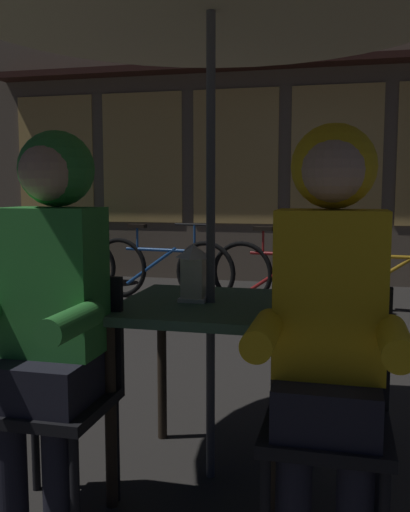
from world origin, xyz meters
name	(u,v)px	position (x,y,z in m)	size (l,w,h in m)	color
ground_plane	(210,476)	(0.00, 0.00, 0.00)	(60.00, 60.00, 0.00)	#2D2B28
cafe_table	(211,327)	(0.00, 0.00, 0.64)	(0.72, 0.72, 0.74)	#42664C
lantern	(194,271)	(-0.07, 0.01, 0.86)	(0.11, 0.11, 0.23)	white
chair_left	(60,382)	(-0.48, -0.37, 0.49)	(0.40, 0.40, 0.87)	black
chair_right	(328,405)	(0.48, -0.37, 0.49)	(0.40, 0.40, 0.87)	black
person_left_hooded	(50,289)	(-0.48, -0.43, 0.85)	(0.45, 0.56, 1.40)	black
person_right_hooded	(330,301)	(0.48, -0.43, 0.85)	(0.45, 0.56, 1.40)	black
shopfront_building	(340,36)	(0.39, 5.39, 3.09)	(10.00, 0.93, 6.20)	#6B5B4C
bicycle_nearest	(43,265)	(-2.76, 3.56, 0.35)	(1.68, 0.22, 0.84)	black
bicycle_second	(161,268)	(-1.39, 3.61, 0.35)	(1.67, 0.28, 0.84)	black
bicycle_third	(290,274)	(0.00, 3.51, 0.35)	(1.67, 0.32, 0.84)	black
bicycle_fourth	(397,277)	(1.02, 3.53, 0.35)	(1.67, 0.25, 0.84)	black
potted_plant	(86,241)	(-2.65, 4.44, 0.54)	(0.60, 0.60, 0.92)	brown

